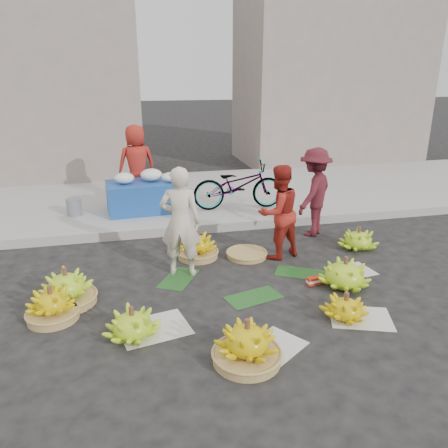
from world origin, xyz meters
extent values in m
plane|color=black|center=(0.00, 0.00, 0.00)|extent=(80.00, 80.00, 0.00)
cube|color=#9A9791|center=(0.00, 2.20, 0.07)|extent=(40.00, 0.25, 0.15)
cube|color=#9A9791|center=(0.00, 4.30, 0.06)|extent=(40.00, 4.00, 0.12)
cube|color=gray|center=(-4.00, 7.20, 2.00)|extent=(6.00, 3.00, 4.00)
cube|color=gray|center=(4.50, 7.70, 2.50)|extent=(5.00, 3.00, 5.00)
cylinder|color=#A07D43|center=(-2.35, -0.16, 0.04)|extent=(0.54, 0.54, 0.09)
cylinder|color=#563022|center=(-2.35, -0.16, 0.33)|extent=(0.05, 0.05, 0.12)
cylinder|color=#563022|center=(-1.52, -0.71, 0.29)|extent=(0.05, 0.05, 0.12)
cylinder|color=#A07D43|center=(-0.51, -1.34, 0.04)|extent=(0.63, 0.63, 0.09)
cylinder|color=#563022|center=(-0.51, -1.34, 0.38)|extent=(0.05, 0.05, 0.12)
cylinder|color=#563022|center=(0.73, -0.86, 0.25)|extent=(0.05, 0.05, 0.12)
cylinder|color=#563022|center=(1.07, -0.19, 0.34)|extent=(0.05, 0.05, 0.12)
cylinder|color=#563022|center=(1.88, 0.91, 0.29)|extent=(0.05, 0.05, 0.12)
cylinder|color=#A07D43|center=(-2.22, 0.16, 0.04)|extent=(0.64, 0.64, 0.09)
cylinder|color=#563022|center=(-2.22, 0.16, 0.38)|extent=(0.05, 0.05, 0.12)
cylinder|color=#A07D43|center=(-0.54, 1.13, 0.04)|extent=(0.57, 0.57, 0.09)
cylinder|color=#563022|center=(-0.54, 1.13, 0.35)|extent=(0.05, 0.05, 0.12)
cylinder|color=#A07D43|center=(0.16, 1.00, 0.03)|extent=(0.74, 0.74, 0.07)
cube|color=red|center=(0.76, -0.05, 0.06)|extent=(0.25, 0.12, 0.10)
imported|color=beige|center=(-0.83, 0.66, 0.72)|extent=(0.60, 0.49, 1.44)
imported|color=#B5281B|center=(0.58, 0.90, 0.67)|extent=(0.78, 0.69, 1.34)
imported|color=maroon|center=(1.45, 1.65, 0.71)|extent=(1.03, 1.02, 1.43)
cube|color=#164295|center=(-1.17, 3.22, 0.39)|extent=(1.35, 0.91, 0.54)
ellipsoid|color=white|center=(-1.49, 3.16, 0.75)|extent=(0.34, 0.34, 0.19)
ellipsoid|color=white|center=(-1.01, 3.27, 0.76)|extent=(0.39, 0.39, 0.21)
ellipsoid|color=white|center=(-0.69, 3.11, 0.74)|extent=(0.30, 0.30, 0.17)
cylinder|color=slate|center=(-2.40, 3.24, 0.27)|extent=(0.26, 0.26, 0.30)
imported|color=#B5281B|center=(-1.24, 3.84, 0.87)|extent=(0.82, 0.63, 1.50)
imported|color=gray|center=(0.55, 2.97, 0.56)|extent=(0.67, 1.71, 0.88)
camera|label=1|loc=(-1.49, -4.60, 2.51)|focal=35.00mm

